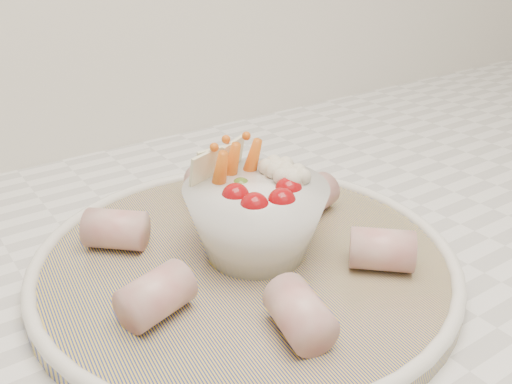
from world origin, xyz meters
TOP-DOWN VIEW (x-y plane):
  - serving_platter at (-0.06, 1.40)m, footprint 0.41×0.41m
  - veggie_bowl at (-0.05, 1.40)m, footprint 0.13×0.13m
  - cured_meat_rolls at (-0.06, 1.40)m, footprint 0.26×0.28m

SIDE VIEW (x-z plane):
  - serving_platter at x=-0.06m, z-range 0.92..0.94m
  - cured_meat_rolls at x=-0.06m, z-range 0.94..0.97m
  - veggie_bowl at x=-0.05m, z-range 0.92..1.02m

